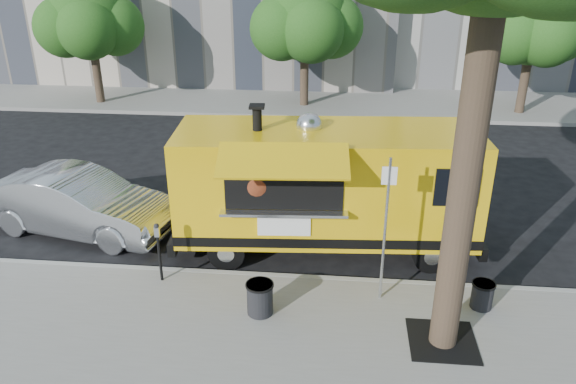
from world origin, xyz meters
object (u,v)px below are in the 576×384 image
(food_truck, at_px, (325,186))
(trash_bin_right, at_px, (482,294))
(far_tree_c, at_px, (534,23))
(far_tree_a, at_px, (89,17))
(trash_bin_left, at_px, (260,297))
(parking_meter, at_px, (158,245))
(far_tree_b, at_px, (305,17))
(sign_post, at_px, (386,222))
(sedan, at_px, (79,203))

(food_truck, relative_size, trash_bin_right, 13.13)
(far_tree_c, distance_m, food_truck, 14.26)
(far_tree_c, relative_size, trash_bin_right, 9.59)
(far_tree_a, relative_size, trash_bin_left, 8.24)
(far_tree_a, xyz_separation_m, far_tree_c, (18.00, 0.10, -0.06))
(parking_meter, height_order, trash_bin_right, parking_meter)
(far_tree_c, xyz_separation_m, parking_meter, (-11.00, -13.75, -2.74))
(far_tree_b, height_order, sign_post, far_tree_b)
(trash_bin_right, bearing_deg, parking_meter, 177.12)
(far_tree_a, xyz_separation_m, trash_bin_right, (13.50, -13.98, -3.33))
(parking_meter, distance_m, sedan, 3.50)
(far_tree_a, relative_size, parking_meter, 4.01)
(far_tree_c, bearing_deg, sign_post, -114.81)
(sedan, bearing_deg, far_tree_b, -9.46)
(trash_bin_left, bearing_deg, food_truck, 68.88)
(far_tree_a, bearing_deg, parking_meter, -62.85)
(parking_meter, height_order, trash_bin_left, parking_meter)
(far_tree_b, bearing_deg, trash_bin_left, -89.12)
(food_truck, height_order, sedan, food_truck)
(sign_post, bearing_deg, parking_meter, 177.48)
(far_tree_b, relative_size, sign_post, 1.83)
(far_tree_b, height_order, far_tree_c, far_tree_b)
(far_tree_c, xyz_separation_m, sedan, (-13.72, -11.57, -2.93))
(food_truck, bearing_deg, trash_bin_right, -39.28)
(far_tree_c, xyz_separation_m, sign_post, (-6.45, -13.95, -1.87))
(food_truck, relative_size, trash_bin_left, 10.98)
(far_tree_b, relative_size, trash_bin_left, 8.47)
(far_tree_a, distance_m, sign_post, 18.14)
(trash_bin_right, bearing_deg, far_tree_c, 72.27)
(far_tree_a, relative_size, sign_post, 1.79)
(sedan, height_order, trash_bin_left, sedan)
(sedan, bearing_deg, far_tree_a, 32.70)
(far_tree_b, distance_m, far_tree_c, 9.01)
(sign_post, height_order, sedan, sign_post)
(far_tree_a, bearing_deg, trash_bin_left, -57.66)
(trash_bin_left, bearing_deg, sedan, 147.87)
(far_tree_c, distance_m, sign_post, 15.48)
(sign_post, relative_size, trash_bin_left, 4.62)
(trash_bin_right, bearing_deg, sedan, 164.78)
(sedan, bearing_deg, food_truck, -80.27)
(trash_bin_left, bearing_deg, far_tree_b, 90.88)
(far_tree_a, distance_m, far_tree_c, 18.00)
(far_tree_c, bearing_deg, trash_bin_left, -120.86)
(far_tree_b, distance_m, food_truck, 12.40)
(sign_post, xyz_separation_m, trash_bin_right, (1.95, -0.13, -1.41))
(food_truck, bearing_deg, sign_post, -64.03)
(far_tree_b, height_order, parking_meter, far_tree_b)
(sign_post, bearing_deg, trash_bin_left, -162.57)
(far_tree_a, relative_size, trash_bin_right, 9.85)
(far_tree_a, height_order, food_truck, far_tree_a)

